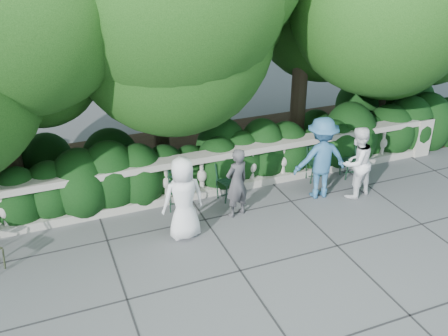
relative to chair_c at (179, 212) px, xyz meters
name	(u,v)px	position (x,y,z in m)	size (l,w,h in m)	color
ground	(243,235)	(0.90, -1.29, 0.00)	(90.00, 90.00, 0.00)	#4C4E53
balustrade	(210,174)	(0.90, 0.51, 0.49)	(12.00, 0.44, 1.00)	#9E998E
shrub_hedge	(194,171)	(0.90, 1.71, 0.00)	(15.00, 2.60, 1.70)	black
tree_canopy	(216,0)	(1.59, 1.90, 3.96)	(15.04, 6.52, 6.78)	#3F3023
chair_c	(179,212)	(0.00, 0.00, 0.00)	(0.44, 0.48, 0.84)	black
chair_d	(232,201)	(1.21, 0.00, 0.00)	(0.44, 0.48, 0.84)	black
chair_e	(352,179)	(4.26, -0.11, 0.00)	(0.44, 0.48, 0.84)	black
chair_f	(318,183)	(3.40, 0.03, 0.00)	(0.44, 0.48, 0.84)	black
person_businessman	(183,198)	(-0.16, -0.89, 0.83)	(0.81, 0.53, 1.66)	white
person_woman_grey	(237,183)	(1.08, -0.54, 0.74)	(0.54, 0.36, 1.49)	#434248
person_casual_man	(357,163)	(3.81, -0.76, 0.81)	(0.79, 0.61, 1.62)	white
person_older_blue	(321,158)	(3.08, -0.47, 0.92)	(1.19, 0.68, 1.84)	#2F618F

